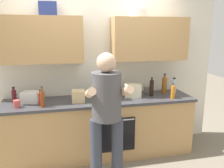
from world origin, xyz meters
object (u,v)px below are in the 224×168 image
bottle_vinegar (42,99)px  grocery_bag_produce (31,97)px  bottle_syrup (164,85)px  grocery_bag_rice (133,91)px  bottle_soy (152,88)px  bottle_soda (100,97)px  bottle_juice (173,92)px  potted_herb (109,89)px  bottle_wine (14,96)px  bottle_water (174,87)px  cup_ceramic (17,104)px  person_standing (107,111)px  grocery_bag_bread (79,96)px  bottle_hotsauce (41,99)px  cup_stoneware (147,90)px

bottle_vinegar → grocery_bag_produce: bottle_vinegar is taller
bottle_syrup → grocery_bag_rice: (-0.55, -0.06, -0.04)m
bottle_soy → bottle_soda: bearing=-167.5°
bottle_soda → bottle_syrup: bearing=14.0°
bottle_juice → potted_herb: size_ratio=0.83×
bottle_wine → bottle_juice: bearing=-6.6°
bottle_vinegar → bottle_soda: size_ratio=1.36×
bottle_water → bottle_wine: 2.45m
bottle_syrup → cup_ceramic: size_ratio=3.25×
person_standing → potted_herb: person_standing is taller
bottle_wine → bottle_vinegar: (0.40, -0.26, 0.01)m
grocery_bag_produce → grocery_bag_bread: bearing=-12.3°
bottle_juice → grocery_bag_rice: size_ratio=0.94×
bottle_water → bottle_syrup: (-0.17, 0.01, 0.03)m
bottle_water → cup_ceramic: bottle_water is taller
grocery_bag_bread → bottle_hotsauce: bearing=-178.2°
bottle_wine → bottle_syrup: 2.28m
cup_ceramic → bottle_syrup: bearing=5.9°
bottle_water → bottle_soy: 0.43m
bottle_wine → bottle_vinegar: 0.48m
bottle_vinegar → grocery_bag_rice: 1.35m
bottle_hotsauce → grocery_bag_bread: bottle_hotsauce is taller
bottle_syrup → potted_herb: bearing=-172.5°
bottle_soy → potted_herb: 0.69m
cup_ceramic → grocery_bag_rice: 1.67m
bottle_juice → bottle_water: (0.16, 0.28, 0.01)m
bottle_syrup → bottle_hotsauce: bearing=-174.3°
cup_stoneware → grocery_bag_bread: (-1.14, -0.28, 0.04)m
bottle_juice → grocery_bag_produce: size_ratio=0.99×
person_standing → cup_ceramic: size_ratio=16.63×
cup_ceramic → grocery_bag_bread: grocery_bag_bread is taller
bottle_hotsauce → grocery_bag_bread: (0.52, 0.02, 0.00)m
cup_stoneware → grocery_bag_produce: (-1.80, -0.14, 0.03)m
bottle_juice → cup_ceramic: bottle_juice is taller
grocery_bag_produce → grocery_bag_rice: bearing=-1.2°
bottle_wine → grocery_bag_produce: size_ratio=0.99×
bottle_vinegar → bottle_soda: (0.79, 0.01, -0.03)m
bottle_wine → bottle_soda: (1.19, -0.25, -0.02)m
bottle_soy → potted_herb: size_ratio=1.04×
bottle_juice → grocery_bag_bread: bottle_juice is taller
bottle_water → grocery_bag_produce: (-2.23, -0.02, -0.03)m
grocery_bag_bread → grocery_bag_produce: grocery_bag_bread is taller
person_standing → bottle_syrup: bearing=38.1°
person_standing → bottle_vinegar: 0.96m
bottle_juice → grocery_bag_bread: 1.41m
bottle_soy → cup_ceramic: bearing=-175.9°
bottle_hotsauce → bottle_water: bearing=5.0°
cup_ceramic → grocery_bag_bread: 0.82m
bottle_syrup → potted_herb: bottle_syrup is taller
cup_stoneware → cup_ceramic: size_ratio=1.03×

